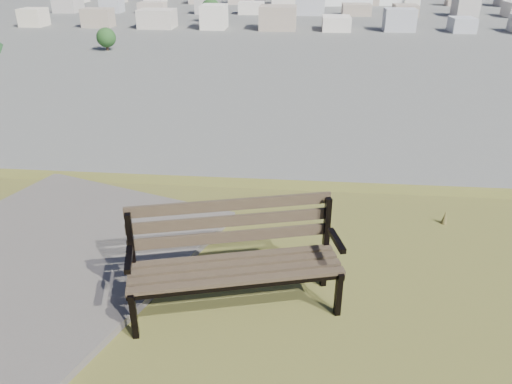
# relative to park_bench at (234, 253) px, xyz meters

# --- Properties ---
(park_bench) EXTENTS (2.06, 1.11, 1.03)m
(park_bench) POSITION_rel_park_bench_xyz_m (0.00, 0.00, 0.00)
(park_bench) COLOR #433827
(park_bench) RESTS_ON hilltop_mesa
(gravel_patch) EXTENTS (4.31, 5.12, 0.09)m
(gravel_patch) POSITION_rel_park_bench_xyz_m (-2.38, 0.14, -0.54)
(gravel_patch) COLOR #605953
(gravel_patch) RESTS_ON hilltop_mesa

